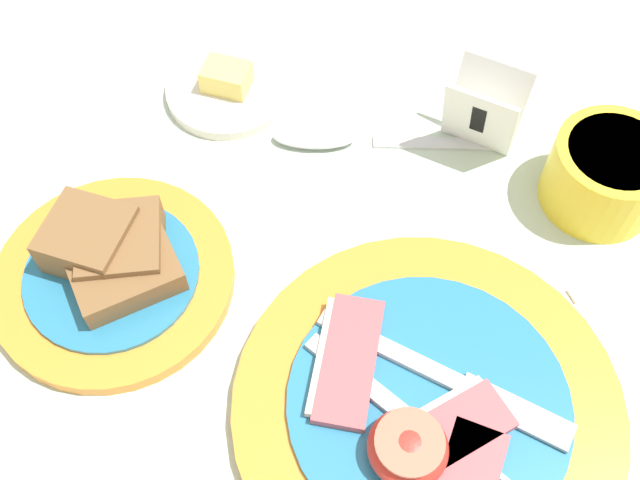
{
  "coord_description": "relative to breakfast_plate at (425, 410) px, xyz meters",
  "views": [
    {
      "loc": [
        0.11,
        -0.17,
        0.5
      ],
      "look_at": [
        -0.03,
        0.1,
        0.02
      ],
      "focal_mm": 42.0,
      "sensor_mm": 36.0,
      "label": 1
    }
  ],
  "objects": [
    {
      "name": "ground_plane",
      "position": [
        -0.09,
        -0.02,
        -0.01
      ],
      "size": [
        3.0,
        3.0,
        0.0
      ],
      "primitive_type": "plane",
      "color": "#B7CCB7"
    },
    {
      "name": "breakfast_plate",
      "position": [
        0.0,
        0.0,
        0.0
      ],
      "size": [
        0.27,
        0.27,
        0.04
      ],
      "color": "orange",
      "rests_on": "ground_plane"
    },
    {
      "name": "bread_plate",
      "position": [
        -0.25,
        -0.01,
        0.01
      ],
      "size": [
        0.18,
        0.18,
        0.05
      ],
      "color": "orange",
      "rests_on": "ground_plane"
    },
    {
      "name": "sugar_cup",
      "position": [
        0.05,
        0.23,
        0.02
      ],
      "size": [
        0.09,
        0.09,
        0.06
      ],
      "color": "yellow",
      "rests_on": "ground_plane"
    },
    {
      "name": "butter_dish",
      "position": [
        -0.27,
        0.19,
        -0.0
      ],
      "size": [
        0.11,
        0.11,
        0.03
      ],
      "color": "silver",
      "rests_on": "ground_plane"
    },
    {
      "name": "number_card",
      "position": [
        -0.06,
        0.24,
        0.03
      ],
      "size": [
        0.06,
        0.05,
        0.07
      ],
      "rotation": [
        0.0,
        0.0,
        0.03
      ],
      "color": "white",
      "rests_on": "ground_plane"
    },
    {
      "name": "teaspoon_near_cup",
      "position": [
        -0.16,
        0.19,
        -0.0
      ],
      "size": [
        0.18,
        0.1,
        0.01
      ],
      "rotation": [
        0.0,
        0.0,
        3.61
      ],
      "color": "silver",
      "rests_on": "ground_plane"
    }
  ]
}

